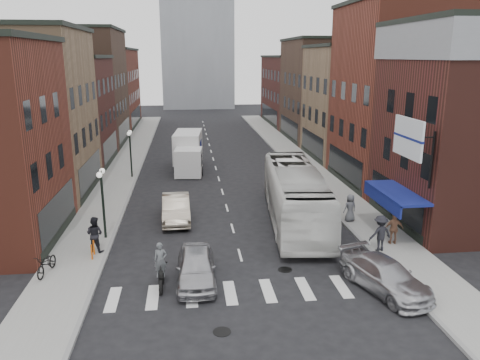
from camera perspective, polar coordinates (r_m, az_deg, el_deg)
name	(u,v)px	position (r m, az deg, el deg)	size (l,w,h in m)	color
ground	(242,263)	(24.14, 0.28, -10.10)	(160.00, 160.00, 0.00)	black
sidewalk_left	(125,167)	(45.27, -13.87, 1.53)	(3.00, 74.00, 0.15)	gray
sidewalk_right	(302,163)	(46.24, 7.52, 2.11)	(3.00, 74.00, 0.15)	gray
curb_left	(141,168)	(45.11, -11.97, 1.50)	(0.20, 74.00, 0.16)	gray
curb_right	(287,164)	(45.92, 5.70, 1.98)	(0.20, 74.00, 0.16)	gray
crosswalk_stripes	(250,292)	(21.48, 1.26, -13.45)	(12.00, 2.20, 0.01)	silver
bldg_left_mid_a	(15,113)	(38.03, -25.74, 7.32)	(10.30, 10.20, 12.30)	#8A6A4C
bldg_left_mid_b	(53,112)	(47.64, -21.79, 7.76)	(10.30, 10.20, 10.30)	#4B211A
bldg_left_far_a	(78,88)	(58.17, -19.18, 10.59)	(10.30, 12.20, 13.30)	#4B3125
bldg_left_far_b	(100,88)	(71.94, -16.75, 10.65)	(10.30, 16.20, 11.30)	maroon
bldg_right_corner	(480,125)	(31.85, 27.24, 5.95)	(10.30, 9.20, 12.30)	#4B211A
bldg_right_mid_a	(409,96)	(39.95, 19.91, 9.65)	(10.30, 10.20, 14.30)	maroon
bldg_right_mid_b	(362,103)	(49.21, 14.63, 9.12)	(10.30, 10.20, 11.30)	#8A6A4C
bldg_right_far_a	(329,90)	(59.53, 10.85, 10.73)	(10.30, 12.20, 12.30)	#4B3125
bldg_right_far_b	(302,90)	(73.06, 7.54, 10.80)	(10.30, 16.20, 10.30)	#4B211A
awning_blue	(393,194)	(27.88, 18.18, -1.63)	(1.80, 5.00, 0.78)	navy
billboard_sign	(410,139)	(25.22, 19.98, 4.72)	(1.52, 3.00, 3.70)	black
streetlamp_near	(102,191)	(27.16, -16.46, -1.30)	(0.32, 1.22, 4.11)	black
streetlamp_far	(130,145)	(40.67, -13.25, 4.17)	(0.32, 1.22, 4.11)	black
bike_rack	(93,250)	(25.46, -17.51, -8.11)	(0.08, 0.68, 0.80)	#D8590C
box_truck	(188,152)	(43.20, -6.33, 3.40)	(2.84, 7.91, 3.36)	silver
motorcycle_rider	(161,267)	(21.72, -9.62, -10.36)	(0.61, 2.11, 2.15)	black
transit_bus	(295,195)	(29.44, 6.73, -1.84)	(2.98, 12.75, 3.55)	silver
sedan_left_near	(196,267)	(22.06, -5.37, -10.51)	(1.80, 4.47, 1.52)	#B3B2B7
sedan_left_far	(176,208)	(30.08, -7.80, -3.44)	(1.71, 4.90, 1.61)	#BCAE99
curb_car	(385,276)	(22.22, 17.28, -11.11)	(1.99, 4.89, 1.42)	#B7B7BC
parked_bicycle	(47,264)	(24.34, -22.50, -9.39)	(0.68, 1.94, 1.02)	black
ped_left_solo	(95,234)	(25.93, -17.30, -6.33)	(0.93, 0.54, 1.92)	black
ped_right_a	(380,233)	(25.93, 16.73, -6.24)	(1.27, 0.63, 1.97)	black
ped_right_b	(394,229)	(27.13, 18.26, -5.65)	(1.03, 0.52, 1.76)	#916349
ped_right_c	(350,208)	(30.04, 13.28, -3.32)	(0.85, 0.55, 1.74)	#5C5E64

